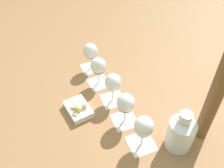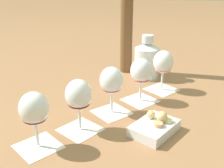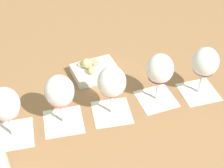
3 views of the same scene
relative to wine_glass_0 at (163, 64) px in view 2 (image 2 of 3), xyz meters
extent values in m
plane|color=#936642|center=(0.23, -0.18, -0.11)|extent=(8.00, 8.00, 0.00)
cube|color=silver|center=(0.00, 0.00, -0.11)|extent=(0.16, 0.16, 0.00)
cube|color=silver|center=(0.11, -0.08, -0.11)|extent=(0.16, 0.16, 0.00)
cube|color=silver|center=(0.22, -0.18, -0.11)|extent=(0.16, 0.16, 0.00)
cube|color=silver|center=(0.35, -0.26, -0.11)|extent=(0.15, 0.15, 0.00)
cube|color=silver|center=(0.45, -0.36, -0.11)|extent=(0.16, 0.16, 0.00)
cylinder|color=white|center=(0.00, 0.00, -0.11)|extent=(0.07, 0.07, 0.01)
cylinder|color=white|center=(0.00, 0.00, -0.07)|extent=(0.01, 0.01, 0.07)
ellipsoid|color=white|center=(0.00, 0.00, 0.01)|extent=(0.08, 0.08, 0.09)
ellipsoid|color=pink|center=(0.00, 0.00, -0.02)|extent=(0.07, 0.07, 0.02)
cylinder|color=white|center=(0.11, -0.08, -0.11)|extent=(0.07, 0.07, 0.01)
cylinder|color=white|center=(0.11, -0.08, -0.07)|extent=(0.01, 0.01, 0.07)
ellipsoid|color=white|center=(0.11, -0.08, 0.01)|extent=(0.08, 0.08, 0.09)
ellipsoid|color=#D35963|center=(0.11, -0.08, -0.02)|extent=(0.07, 0.07, 0.02)
cylinder|color=white|center=(0.22, -0.18, -0.11)|extent=(0.07, 0.07, 0.01)
cylinder|color=white|center=(0.22, -0.18, -0.07)|extent=(0.01, 0.01, 0.07)
ellipsoid|color=white|center=(0.22, -0.18, 0.01)|extent=(0.08, 0.08, 0.09)
ellipsoid|color=#A32E38|center=(0.22, -0.18, -0.02)|extent=(0.07, 0.07, 0.03)
cylinder|color=white|center=(0.35, -0.26, -0.11)|extent=(0.07, 0.07, 0.01)
cylinder|color=white|center=(0.35, -0.26, -0.07)|extent=(0.01, 0.01, 0.07)
ellipsoid|color=white|center=(0.35, -0.26, 0.01)|extent=(0.08, 0.08, 0.09)
ellipsoid|color=maroon|center=(0.35, -0.26, -0.02)|extent=(0.07, 0.07, 0.02)
cylinder|color=white|center=(0.45, -0.36, -0.11)|extent=(0.07, 0.07, 0.01)
cylinder|color=white|center=(0.45, -0.36, -0.07)|extent=(0.01, 0.01, 0.07)
ellipsoid|color=white|center=(0.45, -0.36, 0.01)|extent=(0.08, 0.08, 0.09)
ellipsoid|color=#440C1B|center=(0.45, -0.36, -0.02)|extent=(0.07, 0.07, 0.03)
cylinder|color=silver|center=(-0.14, -0.06, -0.04)|extent=(0.11, 0.11, 0.14)
cone|color=silver|center=(-0.14, -0.06, 0.04)|extent=(0.11, 0.11, 0.02)
cylinder|color=silver|center=(-0.14, -0.06, 0.07)|extent=(0.05, 0.05, 0.03)
cube|color=silver|center=(0.34, -0.04, -0.10)|extent=(0.18, 0.16, 0.03)
sphere|color=#DBB775|center=(0.32, -0.02, -0.06)|extent=(0.03, 0.03, 0.03)
cylinder|color=beige|center=(0.32, 0.00, -0.07)|extent=(0.03, 0.03, 0.01)
sphere|color=#DBB775|center=(0.30, -0.05, -0.07)|extent=(0.03, 0.03, 0.03)
cylinder|color=tan|center=(0.35, -0.03, -0.07)|extent=(0.03, 0.03, 0.01)
camera|label=1|loc=(-0.14, 0.57, 0.75)|focal=38.00mm
camera|label=2|loc=(1.07, -0.08, 0.34)|focal=45.00mm
camera|label=3|loc=(-0.37, -0.57, 0.61)|focal=55.00mm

